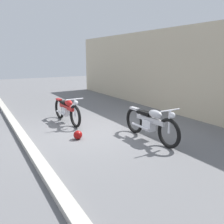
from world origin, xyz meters
TOP-DOWN VIEW (x-y plane):
  - ground_plane at (0.00, 0.00)m, footprint 40.00×40.00m
  - building_wall at (0.00, 4.15)m, footprint 18.00×0.30m
  - curb_strip at (0.00, -1.83)m, footprint 18.00×0.24m
  - helmet at (0.44, -0.50)m, footprint 0.25×0.25m
  - motorcycle_silver at (1.50, 1.20)m, footprint 2.21×0.62m
  - motorcycle_red at (-1.33, -0.17)m, footprint 2.12×0.59m

SIDE VIEW (x-z plane):
  - ground_plane at x=0.00m, z-range 0.00..0.00m
  - curb_strip at x=0.00m, z-range 0.00..0.12m
  - helmet at x=0.44m, z-range 0.00..0.25m
  - motorcycle_red at x=-1.33m, z-range -0.02..0.93m
  - motorcycle_silver at x=1.50m, z-range -0.02..0.97m
  - building_wall at x=0.00m, z-range 0.00..3.36m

